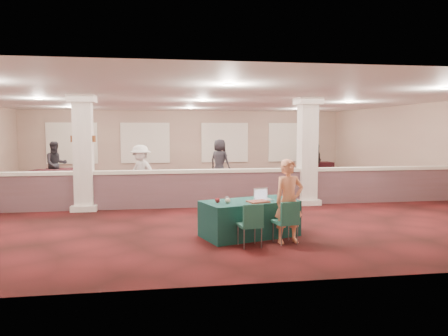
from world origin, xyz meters
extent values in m
plane|color=#4E1315|center=(0.00, 0.00, 0.00)|extent=(16.00, 16.00, 0.00)
cube|color=gray|center=(0.00, 8.00, 1.60)|extent=(16.00, 0.04, 3.20)
cube|color=gray|center=(0.00, -8.00, 1.60)|extent=(16.00, 0.04, 3.20)
cube|color=gray|center=(8.00, 0.00, 1.60)|extent=(0.04, 16.00, 3.20)
cube|color=silver|center=(0.00, 0.00, 3.20)|extent=(16.00, 16.00, 0.02)
cube|color=brown|center=(0.00, -1.50, 0.50)|extent=(15.60, 0.20, 1.00)
cube|color=silver|center=(0.00, -1.50, 1.05)|extent=(15.60, 0.28, 0.10)
cube|color=silver|center=(-3.50, -1.50, 1.60)|extent=(0.50, 0.50, 3.20)
cube|color=silver|center=(-3.50, -1.50, 0.08)|extent=(0.70, 0.70, 0.16)
cube|color=silver|center=(-3.50, -1.50, 3.10)|extent=(0.72, 0.72, 0.20)
cube|color=silver|center=(3.00, -1.50, 1.60)|extent=(0.50, 0.50, 3.20)
cube|color=silver|center=(3.00, -1.50, 0.08)|extent=(0.70, 0.70, 0.16)
cube|color=silver|center=(3.00, -1.50, 3.10)|extent=(0.72, 0.72, 0.20)
cylinder|color=brown|center=(-3.78, -1.50, 2.00)|extent=(0.12, 0.12, 0.18)
cylinder|color=silver|center=(-3.78, -1.50, 2.00)|extent=(0.09, 0.09, 0.10)
cylinder|color=brown|center=(-3.22, -1.50, 2.00)|extent=(0.12, 0.12, 0.18)
cylinder|color=silver|center=(-3.22, -1.50, 2.00)|extent=(0.09, 0.09, 0.10)
cube|color=#103E3A|center=(0.42, -5.16, 0.38)|extent=(2.17, 1.53, 0.76)
cube|color=#205D54|center=(1.00, -5.84, 0.42)|extent=(0.50, 0.50, 0.06)
cube|color=#205D54|center=(1.04, -6.03, 0.65)|extent=(0.41, 0.13, 0.41)
cylinder|color=slate|center=(0.86, -6.05, 0.20)|extent=(0.03, 0.03, 0.39)
cylinder|color=slate|center=(1.21, -5.97, 0.20)|extent=(0.03, 0.03, 0.39)
cylinder|color=slate|center=(0.79, -5.70, 0.20)|extent=(0.03, 0.03, 0.39)
cylinder|color=slate|center=(1.14, -5.63, 0.20)|extent=(0.03, 0.03, 0.39)
cube|color=#205D54|center=(0.25, -5.98, 0.42)|extent=(0.48, 0.48, 0.06)
cube|color=#205D54|center=(0.27, -6.17, 0.65)|extent=(0.41, 0.10, 0.41)
cylinder|color=slate|center=(0.10, -6.18, 0.19)|extent=(0.03, 0.03, 0.39)
cylinder|color=slate|center=(0.44, -6.13, 0.19)|extent=(0.03, 0.03, 0.39)
cylinder|color=slate|center=(0.05, -5.83, 0.19)|extent=(0.03, 0.03, 0.39)
cylinder|color=slate|center=(0.39, -5.78, 0.19)|extent=(0.03, 0.03, 0.39)
imported|color=#FFAD6E|center=(1.08, -5.82, 0.84)|extent=(0.65, 0.49, 1.67)
cube|color=black|center=(-5.05, 2.25, 0.40)|extent=(2.14, 1.43, 0.79)
cube|color=black|center=(0.68, 2.02, 0.34)|extent=(1.84, 1.19, 0.69)
cube|color=black|center=(6.50, 0.82, 0.35)|extent=(1.89, 1.31, 0.70)
cube|color=black|center=(-5.21, 4.76, 0.32)|extent=(1.67, 0.95, 0.65)
cube|color=black|center=(-2.00, 3.20, 0.32)|extent=(1.78, 1.33, 0.65)
cube|color=black|center=(6.34, 6.50, 0.33)|extent=(1.65, 0.89, 0.65)
imported|color=black|center=(-5.43, 4.00, 0.90)|extent=(0.98, 0.78, 1.79)
imported|color=beige|center=(-2.00, 0.22, 0.88)|extent=(1.19, 1.14, 1.77)
imported|color=black|center=(5.95, 5.45, 0.81)|extent=(1.00, 0.99, 1.62)
imported|color=black|center=(1.16, 4.05, 0.93)|extent=(1.02, 0.98, 1.86)
cube|color=silver|center=(0.73, -5.12, 0.77)|extent=(0.40, 0.33, 0.02)
cube|color=silver|center=(0.70, -5.01, 0.89)|extent=(0.33, 0.11, 0.23)
cube|color=silver|center=(0.70, -5.01, 0.87)|extent=(0.30, 0.10, 0.20)
cube|color=#D04121|center=(0.55, -5.40, 0.77)|extent=(0.49, 0.42, 0.03)
sphere|color=beige|center=(-0.09, -5.43, 0.81)|extent=(0.11, 0.11, 0.11)
sphere|color=maroon|center=(-0.29, -5.33, 0.81)|extent=(0.10, 0.10, 0.10)
sphere|color=#4C4D51|center=(-0.06, -5.18, 0.81)|extent=(0.11, 0.11, 0.11)
cube|color=red|center=(1.15, -5.24, 0.76)|extent=(0.13, 0.07, 0.01)
camera|label=1|loc=(-1.54, -14.07, 2.25)|focal=35.00mm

